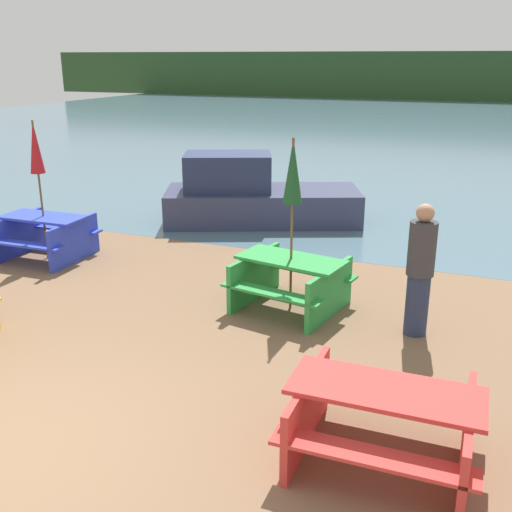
# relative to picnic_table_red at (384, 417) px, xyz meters

# --- Properties ---
(ground_plane) EXTENTS (60.00, 60.00, 0.00)m
(ground_plane) POSITION_rel_picnic_table_red_xyz_m (-3.32, -1.23, -0.45)
(ground_plane) COLOR brown
(water) EXTENTS (60.00, 50.00, 0.00)m
(water) POSITION_rel_picnic_table_red_xyz_m (-3.32, 30.45, -0.45)
(water) COLOR slate
(water) RESTS_ON ground_plane
(far_treeline) EXTENTS (80.00, 1.60, 4.00)m
(far_treeline) POSITION_rel_picnic_table_red_xyz_m (-3.32, 50.45, 1.55)
(far_treeline) COLOR #284723
(far_treeline) RESTS_ON water
(picnic_table_red) EXTENTS (1.73, 1.40, 0.74)m
(picnic_table_red) POSITION_rel_picnic_table_red_xyz_m (0.00, 0.00, 0.00)
(picnic_table_red) COLOR red
(picnic_table_red) RESTS_ON ground_plane
(picnic_table_green) EXTENTS (1.76, 1.64, 0.78)m
(picnic_table_green) POSITION_rel_picnic_table_red_xyz_m (-1.90, 3.03, 0.01)
(picnic_table_green) COLOR green
(picnic_table_green) RESTS_ON ground_plane
(picnic_table_blue) EXTENTS (1.56, 1.41, 0.80)m
(picnic_table_blue) POSITION_rel_picnic_table_red_xyz_m (-6.81, 3.58, 0.02)
(picnic_table_blue) COLOR blue
(picnic_table_blue) RESTS_ON ground_plane
(umbrella_darkgreen) EXTENTS (0.27, 0.27, 2.50)m
(umbrella_darkgreen) POSITION_rel_picnic_table_red_xyz_m (-1.90, 3.03, 1.56)
(umbrella_darkgreen) COLOR brown
(umbrella_darkgreen) RESTS_ON ground_plane
(umbrella_crimson) EXTENTS (0.25, 0.25, 2.50)m
(umbrella_crimson) POSITION_rel_picnic_table_red_xyz_m (-6.81, 3.58, 1.55)
(umbrella_crimson) COLOR brown
(umbrella_crimson) RESTS_ON ground_plane
(boat) EXTENTS (4.59, 3.20, 1.53)m
(boat) POSITION_rel_picnic_table_red_xyz_m (-4.23, 7.39, 0.11)
(boat) COLOR #333856
(boat) RESTS_ON water
(person) EXTENTS (0.36, 0.36, 1.78)m
(person) POSITION_rel_picnic_table_red_xyz_m (-0.07, 2.84, 0.45)
(person) COLOR #283351
(person) RESTS_ON ground_plane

